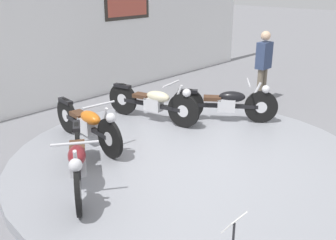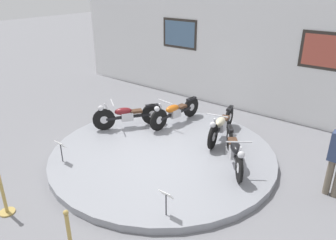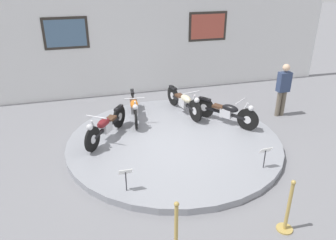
{
  "view_description": "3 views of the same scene",
  "coord_description": "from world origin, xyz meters",
  "px_view_note": "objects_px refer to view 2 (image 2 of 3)",
  "views": [
    {
      "loc": [
        -4.17,
        -3.41,
        2.72
      ],
      "look_at": [
        -0.08,
        0.36,
        0.67
      ],
      "focal_mm": 42.0,
      "sensor_mm": 36.0,
      "label": 1
    },
    {
      "loc": [
        4.36,
        -5.42,
        4.0
      ],
      "look_at": [
        -0.05,
        0.27,
        0.86
      ],
      "focal_mm": 35.0,
      "sensor_mm": 36.0,
      "label": 2
    },
    {
      "loc": [
        -2.12,
        -7.01,
        4.11
      ],
      "look_at": [
        -0.13,
        0.12,
        0.64
      ],
      "focal_mm": 35.0,
      "sensor_mm": 36.0,
      "label": 3
    }
  ],
  "objects_px": {
    "motorcycle_orange": "(175,111)",
    "info_placard_front_left": "(61,147)",
    "motorcycle_cream": "(221,124)",
    "info_placard_front_centre": "(166,198)",
    "stanchion_post_left_of_entry": "(4,197)",
    "motorcycle_maroon": "(127,115)",
    "motorcycle_black": "(235,150)"
  },
  "relations": [
    {
      "from": "motorcycle_orange",
      "to": "info_placard_front_left",
      "type": "bearing_deg",
      "value": -103.03
    },
    {
      "from": "info_placard_front_left",
      "to": "info_placard_front_centre",
      "type": "height_order",
      "value": "same"
    },
    {
      "from": "motorcycle_orange",
      "to": "info_placard_front_centre",
      "type": "xyz_separation_m",
      "value": [
        2.24,
        -3.26,
        -0.01
      ]
    },
    {
      "from": "motorcycle_maroon",
      "to": "motorcycle_cream",
      "type": "distance_m",
      "value": 2.59
    },
    {
      "from": "info_placard_front_centre",
      "to": "stanchion_post_left_of_entry",
      "type": "height_order",
      "value": "stanchion_post_left_of_entry"
    },
    {
      "from": "motorcycle_black",
      "to": "motorcycle_maroon",
      "type": "bearing_deg",
      "value": -180.0
    },
    {
      "from": "motorcycle_cream",
      "to": "motorcycle_maroon",
      "type": "bearing_deg",
      "value": -157.25
    },
    {
      "from": "motorcycle_cream",
      "to": "motorcycle_orange",
      "type": "bearing_deg",
      "value": -179.95
    },
    {
      "from": "motorcycle_maroon",
      "to": "motorcycle_cream",
      "type": "xyz_separation_m",
      "value": [
        2.39,
        1.0,
        0.01
      ]
    },
    {
      "from": "motorcycle_maroon",
      "to": "motorcycle_black",
      "type": "height_order",
      "value": "motorcycle_maroon"
    },
    {
      "from": "motorcycle_orange",
      "to": "stanchion_post_left_of_entry",
      "type": "distance_m",
      "value": 4.88
    },
    {
      "from": "motorcycle_orange",
      "to": "motorcycle_cream",
      "type": "relative_size",
      "value": 1.0
    },
    {
      "from": "motorcycle_orange",
      "to": "motorcycle_black",
      "type": "bearing_deg",
      "value": -22.74
    },
    {
      "from": "motorcycle_maroon",
      "to": "stanchion_post_left_of_entry",
      "type": "xyz_separation_m",
      "value": [
        0.66,
        -3.87,
        -0.18
      ]
    },
    {
      "from": "info_placard_front_left",
      "to": "info_placard_front_centre",
      "type": "relative_size",
      "value": 1.0
    },
    {
      "from": "stanchion_post_left_of_entry",
      "to": "info_placard_front_centre",
      "type": "bearing_deg",
      "value": 33.06
    },
    {
      "from": "info_placard_front_centre",
      "to": "stanchion_post_left_of_entry",
      "type": "distance_m",
      "value": 2.96
    },
    {
      "from": "info_placard_front_centre",
      "to": "motorcycle_orange",
      "type": "bearing_deg",
      "value": 124.54
    },
    {
      "from": "motorcycle_cream",
      "to": "info_placard_front_left",
      "type": "bearing_deg",
      "value": -124.57
    },
    {
      "from": "info_placard_front_centre",
      "to": "info_placard_front_left",
      "type": "bearing_deg",
      "value": 180.0
    },
    {
      "from": "info_placard_front_centre",
      "to": "stanchion_post_left_of_entry",
      "type": "bearing_deg",
      "value": -146.94
    },
    {
      "from": "info_placard_front_left",
      "to": "motorcycle_orange",
      "type": "bearing_deg",
      "value": 76.97
    },
    {
      "from": "motorcycle_black",
      "to": "motorcycle_cream",
      "type": "bearing_deg",
      "value": 131.84
    },
    {
      "from": "motorcycle_black",
      "to": "stanchion_post_left_of_entry",
      "type": "xyz_separation_m",
      "value": [
        -2.62,
        -3.87,
        -0.18
      ]
    },
    {
      "from": "motorcycle_maroon",
      "to": "stanchion_post_left_of_entry",
      "type": "bearing_deg",
      "value": -80.24
    },
    {
      "from": "motorcycle_maroon",
      "to": "info_placard_front_centre",
      "type": "height_order",
      "value": "motorcycle_maroon"
    },
    {
      "from": "motorcycle_maroon",
      "to": "motorcycle_cream",
      "type": "relative_size",
      "value": 0.84
    },
    {
      "from": "info_placard_front_centre",
      "to": "motorcycle_black",
      "type": "bearing_deg",
      "value": 86.25
    },
    {
      "from": "motorcycle_cream",
      "to": "motorcycle_black",
      "type": "relative_size",
      "value": 1.21
    },
    {
      "from": "info_placard_front_left",
      "to": "motorcycle_maroon",
      "type": "bearing_deg",
      "value": 93.73
    },
    {
      "from": "motorcycle_cream",
      "to": "motorcycle_black",
      "type": "height_order",
      "value": "motorcycle_cream"
    },
    {
      "from": "motorcycle_maroon",
      "to": "motorcycle_orange",
      "type": "distance_m",
      "value": 1.35
    }
  ]
}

